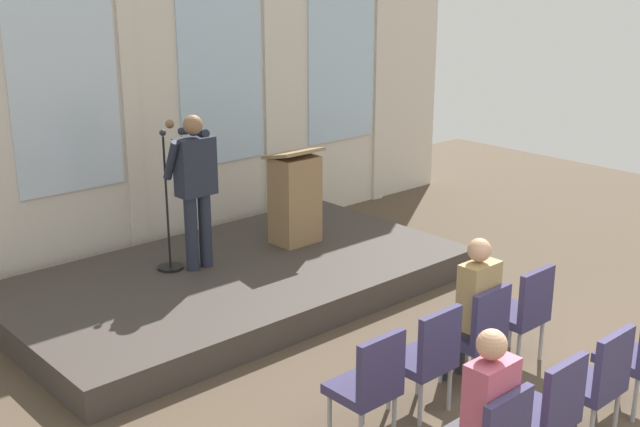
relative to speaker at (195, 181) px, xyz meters
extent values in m
cube|color=silver|center=(0.29, 1.40, 0.65)|extent=(10.43, 0.10, 3.91)
cube|color=silver|center=(-0.76, 1.34, 0.90)|extent=(1.26, 0.04, 2.29)
cube|color=silver|center=(0.02, 1.34, 0.65)|extent=(0.20, 0.08, 3.91)
cube|color=silver|center=(1.33, 1.34, 0.90)|extent=(1.26, 0.04, 2.29)
cube|color=silver|center=(2.11, 1.34, 0.65)|extent=(0.20, 0.08, 3.91)
cube|color=silver|center=(3.42, 1.34, 0.90)|extent=(1.26, 0.04, 2.29)
cube|color=silver|center=(4.20, 1.34, 0.65)|extent=(0.20, 0.08, 3.91)
cube|color=#3F3833|center=(0.29, -0.29, -1.14)|extent=(4.98, 2.78, 0.31)
cylinder|color=#232838|center=(-0.09, -0.02, -0.57)|extent=(0.14, 0.14, 0.83)
cylinder|color=#232838|center=(0.09, -0.02, -0.57)|extent=(0.14, 0.14, 0.83)
cube|color=#232838|center=(0.00, -0.02, 0.16)|extent=(0.42, 0.22, 0.63)
cube|color=#B28C19|center=(0.00, 0.10, 0.23)|extent=(0.06, 0.01, 0.38)
sphere|color=#8C6647|center=(0.00, -0.01, 0.61)|extent=(0.21, 0.21, 0.21)
cylinder|color=#232838|center=(-0.24, 0.06, 0.25)|extent=(0.09, 0.28, 0.45)
cylinder|color=#232838|center=(0.16, 0.11, 0.47)|extent=(0.15, 0.36, 0.15)
cylinder|color=#232838|center=(0.12, 0.25, 0.49)|extent=(0.11, 0.34, 0.15)
sphere|color=#8C6647|center=(0.04, 0.51, 0.54)|extent=(0.10, 0.10, 0.10)
cylinder|color=black|center=(-0.26, 0.17, -0.97)|extent=(0.28, 0.28, 0.03)
cylinder|color=black|center=(-0.26, 0.17, -0.23)|extent=(0.02, 0.02, 1.45)
sphere|color=#262626|center=(-0.26, 0.17, 0.53)|extent=(0.07, 0.07, 0.07)
cube|color=#93724C|center=(1.34, -0.07, -0.46)|extent=(0.52, 0.40, 1.05)
cube|color=#93724C|center=(1.34, -0.05, 0.10)|extent=(0.60, 0.48, 0.14)
cylinder|color=#99999E|center=(-0.53, -3.10, -1.10)|extent=(0.04, 0.04, 0.40)
cylinder|color=#99999E|center=(-0.89, -3.10, -1.10)|extent=(0.04, 0.04, 0.40)
cylinder|color=#99999E|center=(-0.53, -3.44, -1.10)|extent=(0.04, 0.04, 0.40)
cube|color=#383356|center=(-0.71, -3.27, -0.86)|extent=(0.46, 0.44, 0.08)
cube|color=#383356|center=(-0.71, -3.46, -0.59)|extent=(0.46, 0.06, 0.46)
cylinder|color=#99999E|center=(0.14, -3.10, -1.10)|extent=(0.04, 0.04, 0.40)
cylinder|color=#99999E|center=(-0.22, -3.10, -1.10)|extent=(0.04, 0.04, 0.40)
cylinder|color=#99999E|center=(0.14, -3.44, -1.10)|extent=(0.04, 0.04, 0.40)
cylinder|color=#99999E|center=(-0.22, -3.44, -1.10)|extent=(0.04, 0.04, 0.40)
cube|color=#383356|center=(-0.04, -3.27, -0.86)|extent=(0.46, 0.44, 0.08)
cube|color=#383356|center=(-0.04, -3.46, -0.59)|extent=(0.46, 0.06, 0.46)
cylinder|color=#99999E|center=(0.80, -3.10, -1.10)|extent=(0.04, 0.04, 0.40)
cylinder|color=#99999E|center=(0.44, -3.10, -1.10)|extent=(0.04, 0.04, 0.40)
cylinder|color=#99999E|center=(0.80, -3.44, -1.10)|extent=(0.04, 0.04, 0.40)
cylinder|color=#99999E|center=(0.44, -3.44, -1.10)|extent=(0.04, 0.04, 0.40)
cube|color=#383356|center=(0.62, -3.27, -0.86)|extent=(0.46, 0.44, 0.08)
cube|color=#383356|center=(0.62, -3.46, -0.59)|extent=(0.46, 0.06, 0.46)
cylinder|color=#2D2D33|center=(0.53, -3.09, -1.08)|extent=(0.10, 0.10, 0.44)
cylinder|color=#2D2D33|center=(0.71, -3.09, -1.08)|extent=(0.10, 0.10, 0.44)
cube|color=#2D2D33|center=(0.62, -3.21, -0.80)|extent=(0.34, 0.36, 0.12)
cube|color=#997F4C|center=(0.62, -3.32, -0.45)|extent=(0.36, 0.20, 0.58)
sphere|color=tan|center=(0.62, -3.30, -0.05)|extent=(0.20, 0.20, 0.20)
cylinder|color=#99999E|center=(1.46, -3.10, -1.10)|extent=(0.04, 0.04, 0.40)
cylinder|color=#99999E|center=(1.10, -3.10, -1.10)|extent=(0.04, 0.04, 0.40)
cylinder|color=#99999E|center=(1.46, -3.44, -1.10)|extent=(0.04, 0.04, 0.40)
cylinder|color=#99999E|center=(1.10, -3.44, -1.10)|extent=(0.04, 0.04, 0.40)
cube|color=#383356|center=(1.28, -3.27, -0.86)|extent=(0.46, 0.44, 0.08)
cube|color=#383356|center=(1.28, -3.46, -0.59)|extent=(0.46, 0.06, 0.46)
cube|color=#B24C66|center=(-0.71, -4.42, -0.46)|extent=(0.36, 0.20, 0.56)
sphere|color=tan|center=(-0.71, -4.40, -0.07)|extent=(0.20, 0.20, 0.20)
cylinder|color=#99999E|center=(0.14, -4.20, -1.10)|extent=(0.04, 0.04, 0.40)
cube|color=#383356|center=(-0.04, -4.37, -0.86)|extent=(0.46, 0.44, 0.08)
cube|color=#383356|center=(-0.04, -4.56, -0.59)|extent=(0.46, 0.06, 0.46)
cylinder|color=#99999E|center=(0.80, -4.20, -1.10)|extent=(0.04, 0.04, 0.40)
cylinder|color=#99999E|center=(0.44, -4.20, -1.10)|extent=(0.04, 0.04, 0.40)
cylinder|color=#99999E|center=(0.80, -4.54, -1.10)|extent=(0.04, 0.04, 0.40)
cube|color=#383356|center=(0.62, -4.37, -0.86)|extent=(0.46, 0.44, 0.08)
cube|color=#383356|center=(0.62, -4.56, -0.59)|extent=(0.46, 0.06, 0.46)
cylinder|color=#99999E|center=(1.46, -4.20, -1.10)|extent=(0.04, 0.04, 0.40)
cylinder|color=#99999E|center=(1.10, -4.20, -1.10)|extent=(0.04, 0.04, 0.40)
cylinder|color=#99999E|center=(1.10, -4.54, -1.10)|extent=(0.04, 0.04, 0.40)
cube|color=#383356|center=(1.28, -4.37, -0.86)|extent=(0.46, 0.44, 0.08)
camera|label=1|loc=(-4.58, -7.10, 2.22)|focal=45.33mm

